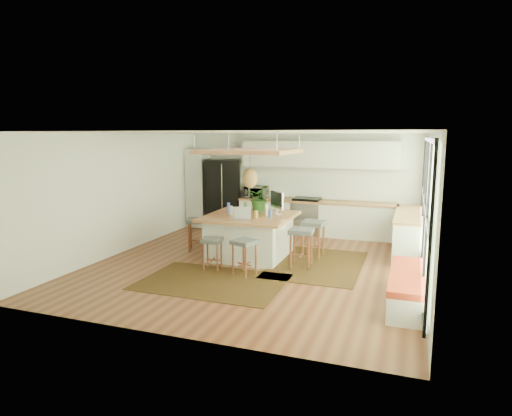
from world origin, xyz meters
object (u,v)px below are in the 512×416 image
at_px(fridge, 223,196).
at_px(stool_right_front, 301,250).
at_px(stool_right_back, 313,241).
at_px(laptop, 242,214).
at_px(stool_near_right, 244,257).
at_px(microwave, 256,191).
at_px(stool_left_side, 197,235).
at_px(monitor, 277,202).
at_px(island_plant, 260,201).
at_px(island, 250,236).
at_px(stool_near_left, 212,252).

relative_size(fridge, stool_right_front, 2.48).
bearing_deg(stool_right_back, laptop, -142.55).
bearing_deg(stool_near_right, laptop, 114.58).
bearing_deg(stool_right_front, microwave, 124.16).
xyz_separation_m(stool_near_right, laptop, (-0.33, 0.73, 0.70)).
bearing_deg(fridge, stool_left_side, -98.70).
distance_m(monitor, island_plant, 0.50).
height_order(stool_right_back, stool_left_side, stool_right_back).
distance_m(stool_right_back, stool_left_side, 2.68).
relative_size(stool_near_right, stool_right_front, 0.87).
relative_size(stool_near_right, monitor, 1.25).
bearing_deg(island, microwave, 106.69).
distance_m(island, laptop, 0.80).
distance_m(monitor, microwave, 2.59).
relative_size(laptop, monitor, 0.69).
relative_size(stool_right_front, laptop, 2.10).
distance_m(stool_near_right, stool_left_side, 2.18).
xyz_separation_m(stool_right_back, microwave, (-2.10, 2.15, 0.77)).
bearing_deg(island_plant, stool_right_front, -38.12).
height_order(stool_near_right, stool_right_back, stool_right_back).
distance_m(stool_near_left, stool_right_front, 1.78).
relative_size(stool_near_right, island_plant, 1.11).
bearing_deg(microwave, fridge, 175.64).
bearing_deg(laptop, island_plant, 70.05).
bearing_deg(island, fridge, 124.37).
relative_size(fridge, stool_left_side, 2.64).
relative_size(island, laptop, 4.89).
bearing_deg(stool_right_front, fridge, 135.14).
relative_size(stool_left_side, island_plant, 1.20).
xyz_separation_m(stool_near_right, stool_left_side, (-1.70, 1.36, 0.00)).
bearing_deg(stool_right_front, stool_left_side, 169.17).
bearing_deg(stool_near_right, microwave, 106.51).
bearing_deg(stool_right_back, stool_near_left, -136.52).
bearing_deg(microwave, laptop, -77.50).
height_order(stool_right_front, island_plant, island_plant).
bearing_deg(stool_near_right, stool_right_back, 60.98).
bearing_deg(island_plant, stool_right_back, -4.31).
xyz_separation_m(stool_near_left, laptop, (0.40, 0.61, 0.70)).
bearing_deg(stool_left_side, island_plant, 18.21).
relative_size(monitor, microwave, 0.91).
bearing_deg(stool_near_left, stool_right_front, 24.50).
height_order(fridge, microwave, fridge).
height_order(laptop, monitor, monitor).
relative_size(stool_right_front, stool_right_back, 1.00).
bearing_deg(stool_near_right, stool_left_side, 141.39).
xyz_separation_m(fridge, stool_left_side, (0.47, -2.55, -0.57)).
distance_m(stool_left_side, monitor, 2.04).
xyz_separation_m(fridge, stool_right_front, (3.06, -3.05, -0.57)).
height_order(fridge, island_plant, fridge).
bearing_deg(monitor, fridge, 179.59).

